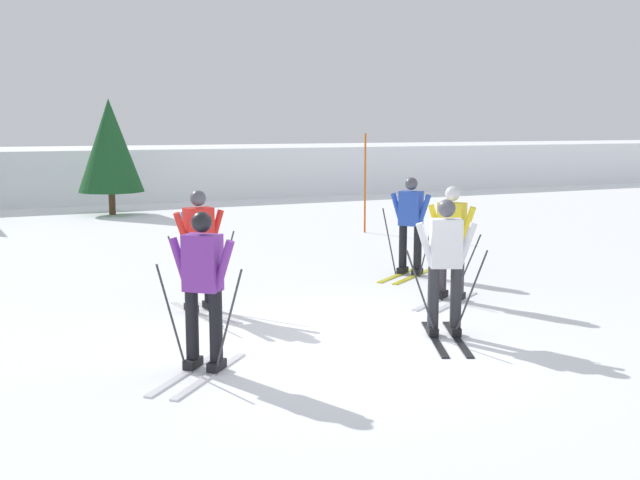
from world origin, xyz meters
TOP-DOWN VIEW (x-y plane):
  - ground_plane at (0.00, 0.00)m, footprint 120.00×120.00m
  - far_snow_ridge at (0.00, 20.91)m, footprint 80.00×6.11m
  - skier_white at (1.28, -0.31)m, footprint 1.01×1.61m
  - skier_purple at (-1.82, -0.38)m, footprint 1.37×1.41m
  - skier_yellow at (2.52, 1.32)m, footprint 1.55×1.17m
  - skier_red at (-1.07, 2.26)m, footprint 1.00×1.63m
  - skier_blue at (3.04, 3.29)m, footprint 1.53×1.21m
  - trail_marker_pole at (4.97, 8.43)m, footprint 0.05×0.05m
  - conifer_far_left at (0.13, 15.05)m, footprint 1.89×1.89m

SIDE VIEW (x-z plane):
  - ground_plane at x=0.00m, z-range 0.00..0.00m
  - far_snow_ridge at x=0.00m, z-range 0.00..1.79m
  - skier_yellow at x=2.52m, z-range 0.06..1.77m
  - skier_purple at x=-1.82m, z-range 0.06..1.77m
  - skier_blue at x=3.04m, z-range 0.06..1.77m
  - skier_white at x=1.28m, z-range 0.10..1.81m
  - skier_red at x=-1.07m, z-range 0.10..1.81m
  - trail_marker_pole at x=4.97m, z-range 0.00..2.41m
  - conifer_far_left at x=0.13m, z-range 0.33..3.71m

